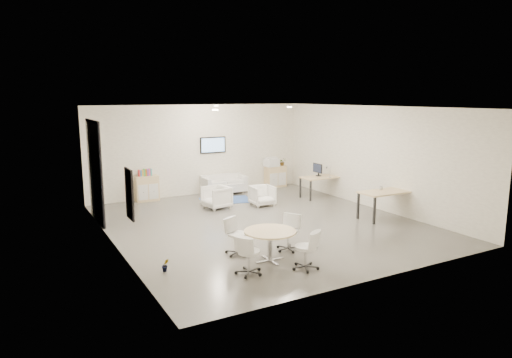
{
  "coord_description": "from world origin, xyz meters",
  "views": [
    {
      "loc": [
        -6.07,
        -10.67,
        3.49
      ],
      "look_at": [
        0.04,
        0.4,
        1.19
      ],
      "focal_mm": 32.0,
      "sensor_mm": 36.0,
      "label": 1
    }
  ],
  "objects_px": {
    "armchair_left": "(216,196)",
    "sideboard_right": "(275,176)",
    "armchair_right": "(262,195)",
    "round_table": "(270,234)",
    "loveseat": "(224,185)",
    "sideboard_left": "(147,188)",
    "desk_rear": "(321,179)",
    "desk_front": "(385,194)"
  },
  "relations": [
    {
      "from": "armchair_left",
      "to": "sideboard_right",
      "type": "bearing_deg",
      "value": 111.61
    },
    {
      "from": "armchair_right",
      "to": "round_table",
      "type": "height_order",
      "value": "armchair_right"
    },
    {
      "from": "loveseat",
      "to": "armchair_left",
      "type": "xyz_separation_m",
      "value": [
        -1.12,
        -1.89,
        0.07
      ]
    },
    {
      "from": "sideboard_left",
      "to": "armchair_right",
      "type": "xyz_separation_m",
      "value": [
        3.09,
        -2.44,
        -0.07
      ]
    },
    {
      "from": "armchair_left",
      "to": "desk_rear",
      "type": "bearing_deg",
      "value": 75.83
    },
    {
      "from": "desk_front",
      "to": "round_table",
      "type": "relative_size",
      "value": 1.39
    },
    {
      "from": "armchair_right",
      "to": "desk_rear",
      "type": "relative_size",
      "value": 0.5
    },
    {
      "from": "sideboard_right",
      "to": "loveseat",
      "type": "bearing_deg",
      "value": -175.76
    },
    {
      "from": "sideboard_left",
      "to": "armchair_right",
      "type": "height_order",
      "value": "sideboard_left"
    },
    {
      "from": "loveseat",
      "to": "desk_rear",
      "type": "relative_size",
      "value": 1.11
    },
    {
      "from": "loveseat",
      "to": "desk_front",
      "type": "distance_m",
      "value": 5.99
    },
    {
      "from": "sideboard_right",
      "to": "armchair_right",
      "type": "distance_m",
      "value": 3.14
    },
    {
      "from": "sideboard_left",
      "to": "round_table",
      "type": "xyz_separation_m",
      "value": [
        0.72,
        -6.93,
        0.17
      ]
    },
    {
      "from": "loveseat",
      "to": "desk_rear",
      "type": "bearing_deg",
      "value": -37.49
    },
    {
      "from": "sideboard_right",
      "to": "desk_rear",
      "type": "xyz_separation_m",
      "value": [
        0.41,
        -2.38,
        0.25
      ]
    },
    {
      "from": "sideboard_left",
      "to": "round_table",
      "type": "relative_size",
      "value": 0.77
    },
    {
      "from": "sideboard_left",
      "to": "loveseat",
      "type": "distance_m",
      "value": 2.77
    },
    {
      "from": "sideboard_right",
      "to": "loveseat",
      "type": "height_order",
      "value": "sideboard_right"
    },
    {
      "from": "desk_front",
      "to": "sideboard_left",
      "type": "bearing_deg",
      "value": 135.33
    },
    {
      "from": "sideboard_left",
      "to": "desk_rear",
      "type": "relative_size",
      "value": 0.61
    },
    {
      "from": "sideboard_right",
      "to": "armchair_left",
      "type": "height_order",
      "value": "sideboard_right"
    },
    {
      "from": "sideboard_right",
      "to": "armchair_right",
      "type": "height_order",
      "value": "sideboard_right"
    },
    {
      "from": "loveseat",
      "to": "armchair_right",
      "type": "xyz_separation_m",
      "value": [
        0.32,
        -2.27,
        0.04
      ]
    },
    {
      "from": "armchair_left",
      "to": "desk_rear",
      "type": "xyz_separation_m",
      "value": [
        3.84,
        -0.32,
        0.28
      ]
    },
    {
      "from": "armchair_left",
      "to": "desk_front",
      "type": "relative_size",
      "value": 0.5
    },
    {
      "from": "loveseat",
      "to": "desk_front",
      "type": "relative_size",
      "value": 1.02
    },
    {
      "from": "loveseat",
      "to": "sideboard_left",
      "type": "bearing_deg",
      "value": 178.15
    },
    {
      "from": "armchair_left",
      "to": "desk_front",
      "type": "bearing_deg",
      "value": 37.96
    },
    {
      "from": "sideboard_left",
      "to": "desk_rear",
      "type": "bearing_deg",
      "value": -23.49
    },
    {
      "from": "sideboard_left",
      "to": "sideboard_right",
      "type": "xyz_separation_m",
      "value": [
        5.07,
        0.0,
        -0.02
      ]
    },
    {
      "from": "desk_rear",
      "to": "round_table",
      "type": "bearing_deg",
      "value": -135.74
    },
    {
      "from": "loveseat",
      "to": "sideboard_right",
      "type": "bearing_deg",
      "value": 5.91
    },
    {
      "from": "armchair_right",
      "to": "desk_front",
      "type": "height_order",
      "value": "desk_front"
    },
    {
      "from": "desk_front",
      "to": "round_table",
      "type": "distance_m",
      "value": 4.9
    },
    {
      "from": "sideboard_left",
      "to": "round_table",
      "type": "height_order",
      "value": "sideboard_left"
    },
    {
      "from": "loveseat",
      "to": "desk_front",
      "type": "bearing_deg",
      "value": -62.07
    },
    {
      "from": "sideboard_left",
      "to": "desk_front",
      "type": "height_order",
      "value": "sideboard_left"
    },
    {
      "from": "sideboard_left",
      "to": "desk_rear",
      "type": "height_order",
      "value": "sideboard_left"
    },
    {
      "from": "armchair_left",
      "to": "armchair_right",
      "type": "relative_size",
      "value": 1.08
    },
    {
      "from": "armchair_right",
      "to": "round_table",
      "type": "distance_m",
      "value": 5.09
    },
    {
      "from": "sideboard_left",
      "to": "sideboard_right",
      "type": "height_order",
      "value": "sideboard_left"
    },
    {
      "from": "sideboard_right",
      "to": "desk_rear",
      "type": "relative_size",
      "value": 0.58
    }
  ]
}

